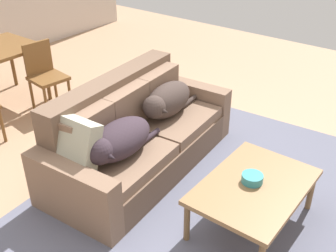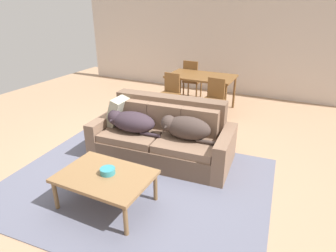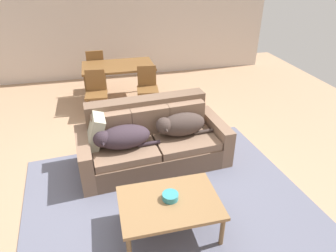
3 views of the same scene
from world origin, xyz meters
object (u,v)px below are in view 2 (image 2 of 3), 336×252
throw_pillow_by_left_arm (119,111)px  dog_on_right_cushion (185,127)px  dining_chair_near_left (169,92)px  dining_chair_far_left (192,78)px  coffee_table (105,178)px  bowl_on_coffee_table (108,171)px  dining_chair_near_right (213,98)px  dog_on_left_cushion (131,121)px  couch (163,137)px  dining_table (201,78)px

throw_pillow_by_left_arm → dog_on_right_cushion: bearing=-3.6°
dining_chair_near_left → dining_chair_far_left: bearing=93.2°
coffee_table → bowl_on_coffee_table: size_ratio=6.11×
dining_chair_near_left → dining_chair_near_right: (0.97, -0.02, 0.01)m
dog_on_right_cushion → coffee_table: (-0.47, -1.26, -0.23)m
dog_on_left_cushion → dining_chair_near_left: (-0.28, 1.93, -0.10)m
bowl_on_coffee_table → dining_chair_near_left: dining_chair_near_left is taller
throw_pillow_by_left_arm → dining_chair_near_right: bearing=59.2°
throw_pillow_by_left_arm → dining_chair_near_left: size_ratio=0.53×
dog_on_left_cushion → throw_pillow_by_left_arm: bearing=146.2°
throw_pillow_by_left_arm → bowl_on_coffee_table: 1.50m
couch → throw_pillow_by_left_arm: bearing=176.7°
dog_on_right_cushion → dining_chair_near_left: (-1.11, 1.81, -0.12)m
coffee_table → dog_on_right_cushion: bearing=69.7°
dog_on_left_cushion → dining_chair_near_right: size_ratio=1.02×
dining_chair_near_right → coffee_table: bearing=-88.7°
couch → dining_chair_near_right: couch is taller
dining_table → dog_on_left_cushion: bearing=-94.7°
dog_on_left_cushion → dining_chair_near_left: size_ratio=1.02×
coffee_table → dining_chair_far_left: dining_chair_far_left is taller
dining_chair_near_right → dining_chair_far_left: bearing=135.3°
dog_on_left_cushion → couch: bearing=20.1°
dog_on_right_cushion → throw_pillow_by_left_arm: bearing=172.0°
dog_on_left_cushion → dining_chair_near_left: dining_chair_near_left is taller
dog_on_right_cushion → throw_pillow_by_left_arm: throw_pillow_by_left_arm is taller
throw_pillow_by_left_arm → dining_chair_near_left: bearing=88.0°
couch → dining_chair_far_left: size_ratio=2.27×
bowl_on_coffee_table → dining_chair_near_left: size_ratio=0.20×
dog_on_right_cushion → dining_chair_far_left: 3.17m
dining_table → dining_chair_far_left: size_ratio=1.50×
throw_pillow_by_left_arm → dining_chair_near_left: throw_pillow_by_left_arm is taller
throw_pillow_by_left_arm → dining_chair_far_left: 2.91m
dog_on_right_cushion → dining_chair_near_right: size_ratio=0.98×
couch → coffee_table: size_ratio=2.03×
coffee_table → dining_chair_far_left: (-0.61, 4.24, 0.14)m
dining_table → coffee_table: bearing=-87.4°
throw_pillow_by_left_arm → dining_chair_near_right: throw_pillow_by_left_arm is taller
bowl_on_coffee_table → throw_pillow_by_left_arm: bearing=119.2°
dining_chair_far_left → dining_table: bearing=126.5°
dining_table → dining_chair_near_right: bearing=-51.7°
dog_on_left_cushion → bowl_on_coffee_table: 1.18m
coffee_table → couch: bearing=86.8°
couch → dining_table: 2.36m
couch → dog_on_left_cushion: (-0.45, -0.20, 0.25)m
couch → dog_on_right_cushion: couch is taller
couch → bowl_on_coffee_table: (-0.06, -1.31, 0.12)m
couch → throw_pillow_by_left_arm: 0.84m
dog_on_left_cushion → dining_chair_near_left: 1.95m
coffee_table → dining_chair_near_right: dining_chair_near_right is taller
dining_chair_near_right → dining_chair_far_left: dining_chair_far_left is taller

